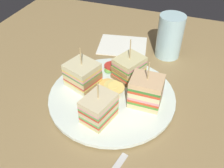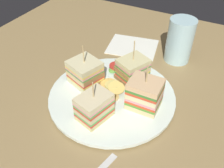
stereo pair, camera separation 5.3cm
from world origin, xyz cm
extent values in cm
cube|color=olive|center=(0.00, 0.00, -0.90)|extent=(98.23, 97.65, 1.80)
cylinder|color=white|center=(0.00, 0.00, 0.30)|extent=(17.47, 17.47, 0.59)
cylinder|color=white|center=(0.00, 0.00, 0.95)|extent=(28.17, 28.17, 0.72)
cube|color=beige|center=(-7.35, 1.65, 1.81)|extent=(8.20, 7.64, 0.99)
cube|color=#9E7242|center=(-4.47, 0.26, 1.81)|extent=(2.50, 4.83, 0.99)
cube|color=#DF4934|center=(-7.35, 1.65, 2.54)|extent=(8.20, 7.64, 0.48)
cube|color=#559047|center=(-7.35, 1.65, 3.02)|extent=(8.20, 7.64, 0.48)
cube|color=yellow|center=(-7.35, 1.65, 3.50)|extent=(8.20, 7.64, 0.48)
cube|color=#D7B485|center=(-7.35, 1.65, 4.23)|extent=(8.20, 7.64, 0.99)
cube|color=#9E7242|center=(-4.47, 0.26, 4.23)|extent=(2.50, 4.83, 0.99)
cube|color=#51943A|center=(-7.35, 1.65, 4.96)|extent=(8.20, 7.64, 0.48)
cube|color=pink|center=(-7.35, 1.65, 5.44)|extent=(8.20, 7.64, 0.48)
cube|color=beige|center=(-7.35, 1.65, 6.17)|extent=(8.20, 7.64, 0.99)
cylinder|color=tan|center=(-7.35, 1.65, 9.11)|extent=(0.24, 0.24, 4.89)
cube|color=beige|center=(-0.94, -7.47, 1.91)|extent=(7.98, 8.21, 1.19)
cube|color=#B2844C|center=(0.13, -4.46, 1.91)|extent=(5.77, 2.26, 1.19)
cube|color=#ECD059|center=(-0.94, -7.47, 2.72)|extent=(7.98, 8.21, 0.44)
cube|color=red|center=(-0.94, -7.47, 3.16)|extent=(7.98, 8.21, 0.44)
cube|color=#DFC282|center=(-0.94, -7.47, 3.97)|extent=(7.98, 8.21, 1.19)
cube|color=#9E7242|center=(0.13, -4.46, 3.97)|extent=(5.77, 2.26, 1.19)
cube|color=#568F44|center=(-0.94, -7.47, 4.78)|extent=(7.98, 8.21, 0.44)
cube|color=pink|center=(-0.94, -7.47, 5.22)|extent=(7.98, 8.21, 0.44)
cube|color=#F2CE54|center=(-0.94, -7.47, 5.66)|extent=(7.98, 8.21, 0.44)
cube|color=beige|center=(-0.94, -7.47, 6.47)|extent=(7.98, 8.21, 1.19)
cylinder|color=tan|center=(-0.94, -7.47, 9.16)|extent=(0.24, 0.24, 4.19)
cube|color=#DDC57F|center=(7.53, -0.30, 1.84)|extent=(7.61, 6.49, 1.04)
cube|color=#9E7242|center=(4.45, 0.56, 1.84)|extent=(1.54, 4.71, 1.04)
cube|color=red|center=(7.53, -0.30, 2.60)|extent=(7.61, 6.49, 0.49)
cube|color=#53B04B|center=(7.53, -0.30, 3.10)|extent=(7.61, 6.49, 0.49)
cube|color=beige|center=(7.53, -0.30, 3.86)|extent=(7.61, 6.49, 1.04)
cube|color=#9E7242|center=(4.45, 0.56, 3.86)|extent=(1.54, 4.71, 1.04)
cube|color=red|center=(7.53, -0.30, 4.63)|extent=(7.61, 6.49, 0.49)
cube|color=#5EA94B|center=(7.53, -0.30, 5.12)|extent=(7.61, 6.49, 0.49)
cube|color=#F0A39F|center=(7.53, -0.30, 5.62)|extent=(7.61, 6.49, 0.49)
cube|color=beige|center=(7.53, -0.30, 6.38)|extent=(7.61, 6.49, 1.04)
cylinder|color=tan|center=(7.53, -0.30, 8.66)|extent=(0.24, 0.24, 3.51)
cube|color=#D9BF85|center=(-0.26, 7.53, 1.91)|extent=(5.60, 6.62, 1.19)
cube|color=#9E7242|center=(-0.20, 4.33, 1.91)|extent=(5.38, 0.35, 1.19)
cube|color=#4B8C2E|center=(-0.26, 7.53, 2.80)|extent=(5.60, 6.62, 0.59)
cube|color=#D54724|center=(-0.26, 7.53, 3.39)|extent=(5.60, 6.62, 0.59)
cube|color=pink|center=(-0.26, 7.53, 3.99)|extent=(5.60, 6.62, 0.59)
cube|color=beige|center=(-0.26, 7.53, 4.88)|extent=(5.60, 6.62, 1.19)
cube|color=#B2844C|center=(-0.20, 4.33, 4.88)|extent=(5.38, 0.35, 1.19)
cube|color=#D74324|center=(-0.26, 7.53, 5.77)|extent=(5.60, 6.62, 0.59)
cube|color=#3B802F|center=(-0.26, 7.53, 6.36)|extent=(5.60, 6.62, 0.59)
cube|color=#DEB480|center=(-0.26, 7.53, 7.25)|extent=(5.60, 6.62, 1.19)
cylinder|color=tan|center=(-0.26, 7.53, 9.86)|extent=(0.24, 0.24, 4.05)
cylinder|color=#F1CA7A|center=(1.06, 0.46, 1.60)|extent=(4.90, 4.89, 0.60)
cylinder|color=#E2B95A|center=(-1.91, -1.71, 2.20)|extent=(5.67, 5.66, 0.41)
cylinder|color=#E2D171|center=(-1.44, -0.58, 2.79)|extent=(4.21, 4.19, 0.88)
cylinder|color=#E7C562|center=(-0.70, 0.74, 3.00)|extent=(4.12, 4.08, 0.96)
ellipsoid|color=#65A242|center=(-9.12, -1.05, 1.81)|extent=(4.18, 4.91, 1.07)
ellipsoid|color=#3A8E36|center=(-8.74, -1.87, 1.82)|extent=(4.06, 4.09, 0.94)
ellipsoid|color=#63A53D|center=(-8.12, -3.51, 1.82)|extent=(4.08, 3.00, 0.92)
ellipsoid|color=green|center=(-8.40, -1.18, 1.88)|extent=(4.84, 3.35, 1.04)
cylinder|color=red|center=(-9.04, -3.22, 2.04)|extent=(4.09, 4.05, 1.05)
cube|color=white|center=(-22.17, -4.75, 0.25)|extent=(13.73, 15.79, 0.50)
cylinder|color=silver|center=(-22.00, 8.41, 5.86)|extent=(6.82, 6.82, 11.72)
cylinder|color=white|center=(-22.00, 8.41, 2.84)|extent=(6.27, 6.27, 5.69)
camera|label=1|loc=(37.73, 13.76, 38.68)|focal=39.33mm
camera|label=2|loc=(35.60, 18.59, 38.68)|focal=39.33mm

